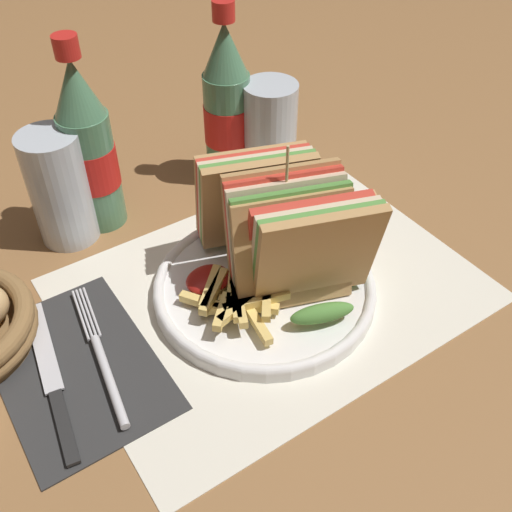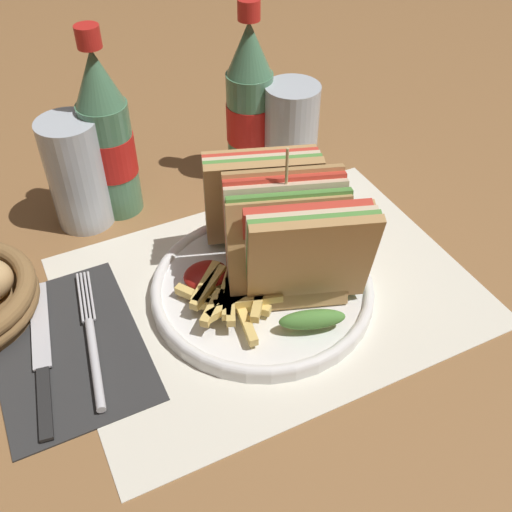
{
  "view_description": "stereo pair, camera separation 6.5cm",
  "coord_description": "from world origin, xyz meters",
  "px_view_note": "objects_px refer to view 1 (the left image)",
  "views": [
    {
      "loc": [
        -0.27,
        -0.36,
        0.48
      ],
      "look_at": [
        0.0,
        0.04,
        0.04
      ],
      "focal_mm": 42.0,
      "sensor_mm": 36.0,
      "label": 1
    },
    {
      "loc": [
        -0.21,
        -0.39,
        0.48
      ],
      "look_at": [
        0.0,
        0.04,
        0.04
      ],
      "focal_mm": 42.0,
      "sensor_mm": 36.0,
      "label": 2
    }
  ],
  "objects_px": {
    "glass_far": "(60,188)",
    "coke_bottle_near": "(89,150)",
    "plate_main": "(266,286)",
    "fork": "(104,365)",
    "coke_bottle_far": "(227,108)",
    "knife": "(51,378)",
    "club_sandwich": "(284,228)",
    "glass_near": "(270,141)"
  },
  "relations": [
    {
      "from": "club_sandwich",
      "to": "glass_far",
      "type": "relative_size",
      "value": 1.59
    },
    {
      "from": "club_sandwich",
      "to": "fork",
      "type": "distance_m",
      "value": 0.23
    },
    {
      "from": "plate_main",
      "to": "glass_near",
      "type": "relative_size",
      "value": 1.75
    },
    {
      "from": "plate_main",
      "to": "glass_far",
      "type": "distance_m",
      "value": 0.27
    },
    {
      "from": "club_sandwich",
      "to": "glass_near",
      "type": "height_order",
      "value": "club_sandwich"
    },
    {
      "from": "fork",
      "to": "glass_near",
      "type": "distance_m",
      "value": 0.37
    },
    {
      "from": "club_sandwich",
      "to": "fork",
      "type": "xyz_separation_m",
      "value": [
        -0.22,
        -0.0,
        -0.07
      ]
    },
    {
      "from": "glass_far",
      "to": "coke_bottle_near",
      "type": "bearing_deg",
      "value": 9.16
    },
    {
      "from": "plate_main",
      "to": "coke_bottle_near",
      "type": "relative_size",
      "value": 1.03
    },
    {
      "from": "coke_bottle_near",
      "to": "glass_far",
      "type": "bearing_deg",
      "value": -170.84
    },
    {
      "from": "knife",
      "to": "plate_main",
      "type": "bearing_deg",
      "value": 4.93
    },
    {
      "from": "fork",
      "to": "knife",
      "type": "relative_size",
      "value": 0.93
    },
    {
      "from": "club_sandwich",
      "to": "coke_bottle_near",
      "type": "height_order",
      "value": "coke_bottle_near"
    },
    {
      "from": "knife",
      "to": "glass_far",
      "type": "relative_size",
      "value": 1.45
    },
    {
      "from": "glass_near",
      "to": "coke_bottle_near",
      "type": "bearing_deg",
      "value": 168.92
    },
    {
      "from": "coke_bottle_far",
      "to": "glass_near",
      "type": "distance_m",
      "value": 0.07
    },
    {
      "from": "plate_main",
      "to": "fork",
      "type": "distance_m",
      "value": 0.19
    },
    {
      "from": "club_sandwich",
      "to": "coke_bottle_far",
      "type": "xyz_separation_m",
      "value": [
        0.06,
        0.21,
        0.02
      ]
    },
    {
      "from": "coke_bottle_far",
      "to": "knife",
      "type": "bearing_deg",
      "value": -148.22
    },
    {
      "from": "coke_bottle_far",
      "to": "glass_near",
      "type": "xyz_separation_m",
      "value": [
        0.04,
        -0.04,
        -0.04
      ]
    },
    {
      "from": "plate_main",
      "to": "knife",
      "type": "height_order",
      "value": "plate_main"
    },
    {
      "from": "plate_main",
      "to": "coke_bottle_far",
      "type": "height_order",
      "value": "coke_bottle_far"
    },
    {
      "from": "glass_far",
      "to": "knife",
      "type": "bearing_deg",
      "value": -115.7
    },
    {
      "from": "glass_far",
      "to": "coke_bottle_far",
      "type": "bearing_deg",
      "value": 0.62
    },
    {
      "from": "coke_bottle_near",
      "to": "glass_far",
      "type": "height_order",
      "value": "coke_bottle_near"
    },
    {
      "from": "plate_main",
      "to": "club_sandwich",
      "type": "relative_size",
      "value": 1.1
    },
    {
      "from": "club_sandwich",
      "to": "glass_far",
      "type": "height_order",
      "value": "club_sandwich"
    },
    {
      "from": "coke_bottle_far",
      "to": "coke_bottle_near",
      "type": "bearing_deg",
      "value": 178.53
    },
    {
      "from": "knife",
      "to": "coke_bottle_near",
      "type": "xyz_separation_m",
      "value": [
        0.14,
        0.21,
        0.1
      ]
    },
    {
      "from": "coke_bottle_near",
      "to": "fork",
      "type": "bearing_deg",
      "value": -112.79
    },
    {
      "from": "knife",
      "to": "coke_bottle_far",
      "type": "distance_m",
      "value": 0.4
    },
    {
      "from": "knife",
      "to": "coke_bottle_near",
      "type": "distance_m",
      "value": 0.27
    },
    {
      "from": "fork",
      "to": "knife",
      "type": "distance_m",
      "value": 0.05
    },
    {
      "from": "knife",
      "to": "coke_bottle_far",
      "type": "height_order",
      "value": "coke_bottle_far"
    },
    {
      "from": "coke_bottle_far",
      "to": "plate_main",
      "type": "bearing_deg",
      "value": -112.0
    },
    {
      "from": "club_sandwich",
      "to": "coke_bottle_near",
      "type": "relative_size",
      "value": 0.94
    },
    {
      "from": "fork",
      "to": "coke_bottle_near",
      "type": "height_order",
      "value": "coke_bottle_near"
    },
    {
      "from": "fork",
      "to": "glass_near",
      "type": "bearing_deg",
      "value": 38.0
    },
    {
      "from": "club_sandwich",
      "to": "fork",
      "type": "height_order",
      "value": "club_sandwich"
    },
    {
      "from": "coke_bottle_near",
      "to": "glass_near",
      "type": "relative_size",
      "value": 1.7
    },
    {
      "from": "knife",
      "to": "glass_near",
      "type": "height_order",
      "value": "glass_near"
    },
    {
      "from": "club_sandwich",
      "to": "coke_bottle_near",
      "type": "bearing_deg",
      "value": 119.19
    }
  ]
}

